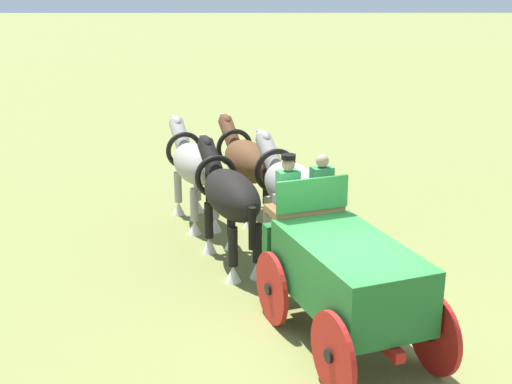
# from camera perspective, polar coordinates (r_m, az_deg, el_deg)

# --- Properties ---
(ground_plane) EXTENTS (220.00, 220.00, 0.00)m
(ground_plane) POSITION_cam_1_polar(r_m,az_deg,el_deg) (10.88, 7.61, -12.70)
(ground_plane) COLOR olive
(show_wagon) EXTENTS (5.64, 2.82, 2.71)m
(show_wagon) POSITION_cam_1_polar(r_m,az_deg,el_deg) (10.48, 7.41, -6.70)
(show_wagon) COLOR #236B2D
(show_wagon) RESTS_ON ground
(draft_horse_rear_near) EXTENTS (3.12, 1.62, 2.28)m
(draft_horse_rear_near) POSITION_cam_1_polar(r_m,az_deg,el_deg) (13.20, -2.29, -0.31)
(draft_horse_rear_near) COLOR black
(draft_horse_rear_near) RESTS_ON ground
(draft_horse_rear_off) EXTENTS (2.96, 1.58, 2.30)m
(draft_horse_rear_off) POSITION_cam_1_polar(r_m,az_deg,el_deg) (13.63, 2.90, 0.35)
(draft_horse_rear_off) COLOR #9E998E
(draft_horse_rear_off) RESTS_ON ground
(draft_horse_lead_near) EXTENTS (2.97, 1.56, 2.25)m
(draft_horse_lead_near) POSITION_cam_1_polar(r_m,az_deg,el_deg) (15.60, -5.35, 2.31)
(draft_horse_lead_near) COLOR #9E998E
(draft_horse_lead_near) RESTS_ON ground
(draft_horse_lead_off) EXTENTS (3.10, 1.63, 2.19)m
(draft_horse_lead_off) POSITION_cam_1_polar(r_m,az_deg,el_deg) (15.98, -0.85, 2.60)
(draft_horse_lead_off) COLOR brown
(draft_horse_lead_off) RESTS_ON ground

